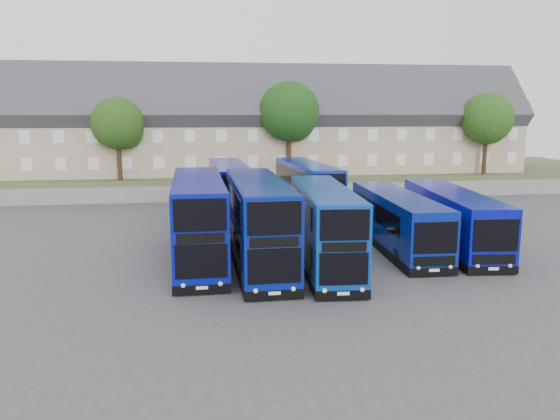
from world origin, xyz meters
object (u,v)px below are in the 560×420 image
(tree_west, at_px, (119,125))
(tree_far, at_px, (506,116))
(tree_east, at_px, (488,121))
(coach_east_a, at_px, (397,222))
(tree_mid, at_px, (291,114))
(dd_front_left, at_px, (199,221))
(dd_front_mid, at_px, (258,224))

(tree_west, relative_size, tree_far, 0.88)
(tree_far, bearing_deg, tree_east, -130.60)
(coach_east_a, xyz_separation_m, tree_mid, (-3.40, 21.00, 6.41))
(tree_west, bearing_deg, coach_east_a, -46.57)
(dd_front_left, relative_size, tree_mid, 1.30)
(dd_front_left, height_order, tree_far, tree_far)
(dd_front_mid, height_order, tree_west, tree_west)
(dd_front_left, relative_size, dd_front_mid, 1.00)
(dd_front_left, distance_m, dd_front_mid, 3.45)
(tree_mid, height_order, tree_east, tree_mid)
(dd_front_left, height_order, coach_east_a, dd_front_left)
(dd_front_mid, relative_size, coach_east_a, 0.96)
(tree_west, bearing_deg, dd_front_left, -71.54)
(tree_west, bearing_deg, tree_mid, 1.79)
(dd_front_mid, height_order, tree_far, tree_far)
(coach_east_a, bearing_deg, tree_west, 134.84)
(dd_front_mid, xyz_separation_m, tree_west, (-10.58, 23.18, 4.73))
(tree_east, xyz_separation_m, tree_far, (6.00, 7.00, 0.34))
(coach_east_a, xyz_separation_m, tree_far, (22.60, 27.50, 6.07))
(tree_mid, bearing_deg, tree_far, 14.04)
(coach_east_a, relative_size, tree_mid, 1.36)
(dd_front_left, distance_m, tree_east, 36.48)
(tree_west, distance_m, tree_far, 42.58)
(dd_front_left, xyz_separation_m, tree_west, (-7.34, 21.99, 4.73))
(dd_front_left, distance_m, tree_west, 23.66)
(tree_west, xyz_separation_m, tree_mid, (16.00, 0.50, 1.02))
(dd_front_mid, distance_m, tree_west, 25.91)
(dd_front_left, distance_m, tree_far, 45.51)
(dd_front_mid, height_order, tree_mid, tree_mid)
(tree_far, bearing_deg, dd_front_left, -140.09)
(coach_east_a, xyz_separation_m, tree_west, (-19.40, 20.50, 5.39))
(dd_front_left, xyz_separation_m, dd_front_mid, (3.24, -1.19, 0.00))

